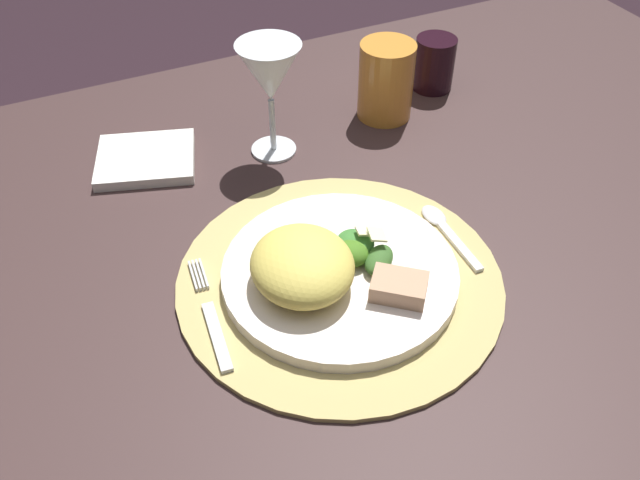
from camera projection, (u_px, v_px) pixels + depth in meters
name	position (u px, v px, depth m)	size (l,w,h in m)	color
dining_table	(351.00, 280.00, 0.92)	(1.42, 0.86, 0.71)	#3B2827
placemat	(340.00, 280.00, 0.74)	(0.35, 0.35, 0.01)	tan
dinner_plate	(340.00, 273.00, 0.73)	(0.25, 0.25, 0.02)	silver
pasta_serving	(302.00, 265.00, 0.69)	(0.12, 0.11, 0.05)	#DFC756
salad_greens	(361.00, 251.00, 0.73)	(0.07, 0.09, 0.03)	#39772F
bread_piece	(399.00, 287.00, 0.69)	(0.06, 0.04, 0.02)	tan
fork	(211.00, 318.00, 0.69)	(0.03, 0.16, 0.00)	silver
spoon	(443.00, 226.00, 0.79)	(0.02, 0.12, 0.01)	silver
napkin	(146.00, 159.00, 0.89)	(0.13, 0.11, 0.01)	white
wine_glass	(270.00, 76.00, 0.84)	(0.08, 0.08, 0.15)	silver
amber_tumbler	(386.00, 81.00, 0.95)	(0.08, 0.08, 0.11)	orange
dark_tumbler	(434.00, 64.00, 1.02)	(0.06, 0.06, 0.08)	black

